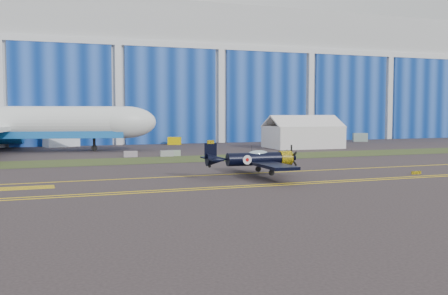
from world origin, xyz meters
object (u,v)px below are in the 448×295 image
object	(u,v)px
warbird	(254,159)
shipping_container	(61,139)
tent	(303,131)
tug	(174,141)

from	to	relation	value
warbird	shipping_container	world-z (taller)	warbird
tent	warbird	bearing A→B (deg)	-122.03
tent	tug	world-z (taller)	tent
tug	tent	bearing A→B (deg)	-18.32
shipping_container	tug	xyz separation A→B (m)	(21.97, -1.28, -0.64)
tug	warbird	bearing A→B (deg)	-73.86
warbird	tug	size ratio (longest dim) A/B	5.28
warbird	tent	distance (m)	44.98
tent	tug	size ratio (longest dim) A/B	5.20
warbird	tent	world-z (taller)	tent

